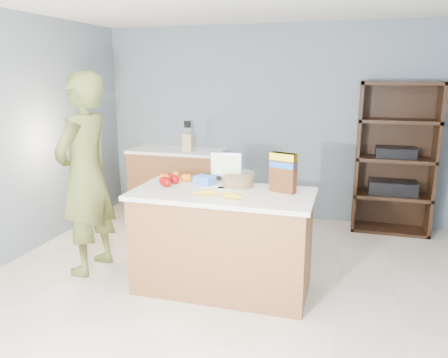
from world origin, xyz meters
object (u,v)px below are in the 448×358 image
(counter_peninsula, at_px, (222,245))
(shelving_unit, at_px, (394,161))
(tv, at_px, (226,166))
(cereal_box, at_px, (283,170))
(person, at_px, (85,175))

(counter_peninsula, bearing_deg, shelving_unit, 52.89)
(tv, bearing_deg, cereal_box, -18.37)
(tv, bearing_deg, shelving_unit, 47.10)
(counter_peninsula, bearing_deg, tv, 100.28)
(counter_peninsula, height_order, shelving_unit, shelving_unit)
(person, height_order, cereal_box, person)
(counter_peninsula, distance_m, person, 1.46)
(shelving_unit, bearing_deg, counter_peninsula, -127.11)
(shelving_unit, bearing_deg, cereal_box, -118.84)
(cereal_box, bearing_deg, counter_peninsula, -164.80)
(cereal_box, bearing_deg, person, -176.44)
(counter_peninsula, xyz_separation_m, cereal_box, (0.50, 0.13, 0.68))
(counter_peninsula, height_order, person, person)
(cereal_box, bearing_deg, tv, 161.63)
(counter_peninsula, bearing_deg, person, 179.17)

